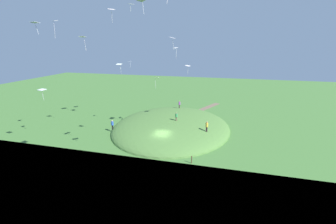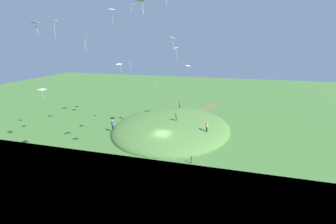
{
  "view_description": "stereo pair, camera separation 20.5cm",
  "coord_description": "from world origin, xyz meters",
  "px_view_note": "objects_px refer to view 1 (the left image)",
  "views": [
    {
      "loc": [
        -33.98,
        -9.89,
        16.13
      ],
      "look_at": [
        0.94,
        -0.81,
        5.3
      ],
      "focal_mm": 24.58,
      "sensor_mm": 36.0,
      "label": 1
    },
    {
      "loc": [
        -33.93,
        -10.08,
        16.13
      ],
      "look_at": [
        0.94,
        -0.81,
        5.3
      ],
      "focal_mm": 24.58,
      "sensor_mm": 36.0,
      "label": 2
    }
  ],
  "objects_px": {
    "kite_15": "(172,38)",
    "mooring_post": "(192,160)",
    "person_near_shore": "(176,116)",
    "person_on_hilltop": "(207,125)",
    "kite_6": "(83,38)",
    "kite_9": "(130,4)",
    "kite_5": "(111,10)",
    "person_walking_path": "(112,124)",
    "kite_13": "(157,78)",
    "kite_7": "(176,49)",
    "kite_12": "(188,66)",
    "kite_0": "(42,90)",
    "kite_8": "(119,65)",
    "kite_1": "(35,23)",
    "kite_4": "(130,62)",
    "kite_2": "(142,0)",
    "kite_11": "(55,22)",
    "person_watching_kites": "(179,104)"
  },
  "relations": [
    {
      "from": "person_walking_path",
      "to": "kite_15",
      "type": "distance_m",
      "value": 19.07
    },
    {
      "from": "kite_6",
      "to": "person_near_shore",
      "type": "bearing_deg",
      "value": -70.18
    },
    {
      "from": "kite_7",
      "to": "kite_0",
      "type": "bearing_deg",
      "value": 134.36
    },
    {
      "from": "kite_6",
      "to": "kite_7",
      "type": "xyz_separation_m",
      "value": [
        3.74,
        -14.77,
        -1.74
      ]
    },
    {
      "from": "kite_13",
      "to": "kite_7",
      "type": "bearing_deg",
      "value": -111.16
    },
    {
      "from": "kite_11",
      "to": "kite_15",
      "type": "distance_m",
      "value": 16.75
    },
    {
      "from": "kite_2",
      "to": "kite_6",
      "type": "xyz_separation_m",
      "value": [
        9.52,
        14.07,
        -3.52
      ]
    },
    {
      "from": "person_watching_kites",
      "to": "kite_11",
      "type": "distance_m",
      "value": 30.68
    },
    {
      "from": "person_near_shore",
      "to": "kite_4",
      "type": "xyz_separation_m",
      "value": [
        -0.64,
        8.67,
        9.77
      ]
    },
    {
      "from": "kite_4",
      "to": "kite_13",
      "type": "height_order",
      "value": "kite_4"
    },
    {
      "from": "person_walking_path",
      "to": "person_on_hilltop",
      "type": "relative_size",
      "value": 1.01
    },
    {
      "from": "kite_1",
      "to": "kite_2",
      "type": "height_order",
      "value": "kite_2"
    },
    {
      "from": "kite_1",
      "to": "mooring_post",
      "type": "relative_size",
      "value": 1.24
    },
    {
      "from": "kite_12",
      "to": "kite_15",
      "type": "distance_m",
      "value": 6.93
    },
    {
      "from": "kite_8",
      "to": "mooring_post",
      "type": "xyz_separation_m",
      "value": [
        -3.82,
        -12.07,
        -12.44
      ]
    },
    {
      "from": "person_on_hilltop",
      "to": "kite_6",
      "type": "height_order",
      "value": "kite_6"
    },
    {
      "from": "kite_2",
      "to": "kite_0",
      "type": "bearing_deg",
      "value": 93.87
    },
    {
      "from": "person_near_shore",
      "to": "kite_5",
      "type": "xyz_separation_m",
      "value": [
        -0.73,
        11.6,
        18.56
      ]
    },
    {
      "from": "kite_15",
      "to": "mooring_post",
      "type": "height_order",
      "value": "kite_15"
    },
    {
      "from": "kite_12",
      "to": "kite_13",
      "type": "bearing_deg",
      "value": 109.16
    },
    {
      "from": "person_walking_path",
      "to": "kite_9",
      "type": "height_order",
      "value": "kite_9"
    },
    {
      "from": "kite_4",
      "to": "kite_6",
      "type": "xyz_separation_m",
      "value": [
        -4.65,
        6.02,
        4.14
      ]
    },
    {
      "from": "person_near_shore",
      "to": "mooring_post",
      "type": "distance_m",
      "value": 12.61
    },
    {
      "from": "kite_4",
      "to": "person_near_shore",
      "type": "bearing_deg",
      "value": -85.76
    },
    {
      "from": "kite_4",
      "to": "kite_8",
      "type": "distance_m",
      "value": 7.07
    },
    {
      "from": "kite_1",
      "to": "kite_11",
      "type": "height_order",
      "value": "kite_11"
    },
    {
      "from": "person_watching_kites",
      "to": "kite_1",
      "type": "height_order",
      "value": "kite_1"
    },
    {
      "from": "kite_12",
      "to": "kite_15",
      "type": "height_order",
      "value": "kite_15"
    },
    {
      "from": "person_near_shore",
      "to": "person_on_hilltop",
      "type": "relative_size",
      "value": 0.86
    },
    {
      "from": "kite_2",
      "to": "kite_5",
      "type": "relative_size",
      "value": 0.7
    },
    {
      "from": "person_walking_path",
      "to": "kite_15",
      "type": "xyz_separation_m",
      "value": [
        0.38,
        -11.45,
        15.24
      ]
    },
    {
      "from": "person_on_hilltop",
      "to": "kite_13",
      "type": "relative_size",
      "value": 0.85
    },
    {
      "from": "kite_0",
      "to": "kite_15",
      "type": "height_order",
      "value": "kite_15"
    },
    {
      "from": "person_on_hilltop",
      "to": "mooring_post",
      "type": "distance_m",
      "value": 9.11
    },
    {
      "from": "kite_1",
      "to": "kite_5",
      "type": "xyz_separation_m",
      "value": [
        15.54,
        -1.84,
        3.27
      ]
    },
    {
      "from": "person_on_hilltop",
      "to": "kite_5",
      "type": "xyz_separation_m",
      "value": [
        1.88,
        17.52,
        19.02
      ]
    },
    {
      "from": "kite_6",
      "to": "kite_13",
      "type": "height_order",
      "value": "kite_6"
    },
    {
      "from": "kite_6",
      "to": "person_walking_path",
      "type": "bearing_deg",
      "value": -58.05
    },
    {
      "from": "kite_5",
      "to": "person_walking_path",
      "type": "bearing_deg",
      "value": -179.32
    },
    {
      "from": "mooring_post",
      "to": "person_near_shore",
      "type": "bearing_deg",
      "value": 22.57
    },
    {
      "from": "kite_1",
      "to": "kite_2",
      "type": "bearing_deg",
      "value": -83.49
    },
    {
      "from": "kite_2",
      "to": "person_watching_kites",
      "type": "bearing_deg",
      "value": 2.15
    },
    {
      "from": "kite_6",
      "to": "kite_9",
      "type": "relative_size",
      "value": 1.77
    },
    {
      "from": "person_near_shore",
      "to": "kite_5",
      "type": "bearing_deg",
      "value": -64.0
    },
    {
      "from": "kite_6",
      "to": "kite_15",
      "type": "height_order",
      "value": "kite_6"
    },
    {
      "from": "kite_13",
      "to": "kite_0",
      "type": "bearing_deg",
      "value": 145.7
    },
    {
      "from": "person_near_shore",
      "to": "kite_13",
      "type": "relative_size",
      "value": 0.73
    },
    {
      "from": "kite_4",
      "to": "kite_11",
      "type": "relative_size",
      "value": 0.54
    },
    {
      "from": "kite_9",
      "to": "kite_6",
      "type": "bearing_deg",
      "value": 136.63
    },
    {
      "from": "person_watching_kites",
      "to": "person_near_shore",
      "type": "bearing_deg",
      "value": 122.87
    }
  ]
}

